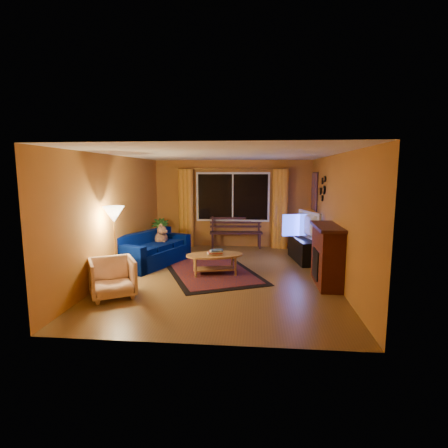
# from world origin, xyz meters

# --- Properties ---
(floor) EXTENTS (4.50, 6.00, 0.02)m
(floor) POSITION_xyz_m (0.00, 0.00, -0.01)
(floor) COLOR brown
(floor) RESTS_ON ground
(ceiling) EXTENTS (4.50, 6.00, 0.02)m
(ceiling) POSITION_xyz_m (0.00, 0.00, 2.51)
(ceiling) COLOR white
(ceiling) RESTS_ON ground
(wall_back) EXTENTS (4.50, 0.02, 2.50)m
(wall_back) POSITION_xyz_m (0.00, 3.01, 1.25)
(wall_back) COLOR #BF7930
(wall_back) RESTS_ON ground
(wall_left) EXTENTS (0.02, 6.00, 2.50)m
(wall_left) POSITION_xyz_m (-2.26, 0.00, 1.25)
(wall_left) COLOR #BF7930
(wall_left) RESTS_ON ground
(wall_right) EXTENTS (0.02, 6.00, 2.50)m
(wall_right) POSITION_xyz_m (2.26, 0.00, 1.25)
(wall_right) COLOR #BF7930
(wall_right) RESTS_ON ground
(window) EXTENTS (2.00, 0.02, 1.30)m
(window) POSITION_xyz_m (0.00, 2.94, 1.45)
(window) COLOR black
(window) RESTS_ON wall_back
(curtain_rod) EXTENTS (3.20, 0.03, 0.03)m
(curtain_rod) POSITION_xyz_m (0.00, 2.90, 2.25)
(curtain_rod) COLOR #BF8C3F
(curtain_rod) RESTS_ON wall_back
(curtain_left) EXTENTS (0.36, 0.36, 2.24)m
(curtain_left) POSITION_xyz_m (-1.35, 2.88, 1.12)
(curtain_left) COLOR #F8A22F
(curtain_left) RESTS_ON ground
(curtain_right) EXTENTS (0.36, 0.36, 2.24)m
(curtain_right) POSITION_xyz_m (1.35, 2.88, 1.12)
(curtain_right) COLOR #F8A22F
(curtain_right) RESTS_ON ground
(bench) EXTENTS (1.53, 0.59, 0.45)m
(bench) POSITION_xyz_m (0.11, 2.75, 0.22)
(bench) COLOR #30181A
(bench) RESTS_ON ground
(potted_plant) EXTENTS (0.58, 0.58, 0.87)m
(potted_plant) POSITION_xyz_m (-2.00, 2.35, 0.44)
(potted_plant) COLOR #235B1E
(potted_plant) RESTS_ON ground
(sofa) EXTENTS (1.46, 2.04, 0.76)m
(sofa) POSITION_xyz_m (-1.68, 0.73, 0.38)
(sofa) COLOR #000C46
(sofa) RESTS_ON ground
(dog) EXTENTS (0.51, 0.57, 0.52)m
(dog) POSITION_xyz_m (-1.63, 1.15, 0.63)
(dog) COLOR #895D45
(dog) RESTS_ON sofa
(armchair) EXTENTS (0.97, 0.96, 0.75)m
(armchair) POSITION_xyz_m (-1.77, -1.45, 0.37)
(armchair) COLOR #E5B492
(armchair) RESTS_ON ground
(floor_lamp) EXTENTS (0.28, 0.28, 1.51)m
(floor_lamp) POSITION_xyz_m (-2.00, -0.75, 0.76)
(floor_lamp) COLOR #BF8C3F
(floor_lamp) RESTS_ON ground
(rug) EXTENTS (2.69, 3.19, 0.02)m
(rug) POSITION_xyz_m (-0.29, 0.29, 0.01)
(rug) COLOR #701A03
(rug) RESTS_ON ground
(coffee_table) EXTENTS (1.45, 1.45, 0.44)m
(coffee_table) POSITION_xyz_m (-0.18, 0.07, 0.22)
(coffee_table) COLOR #AB7A41
(coffee_table) RESTS_ON ground
(tv_console) EXTENTS (0.65, 1.39, 0.56)m
(tv_console) POSITION_xyz_m (1.85, 1.42, 0.28)
(tv_console) COLOR black
(tv_console) RESTS_ON ground
(television) EXTENTS (0.48, 1.14, 0.66)m
(television) POSITION_xyz_m (1.85, 1.42, 0.89)
(television) COLOR black
(television) RESTS_ON tv_console
(fireplace) EXTENTS (0.40, 1.20, 1.10)m
(fireplace) POSITION_xyz_m (2.05, -0.40, 0.55)
(fireplace) COLOR maroon
(fireplace) RESTS_ON ground
(mirror_cluster) EXTENTS (0.06, 0.60, 0.56)m
(mirror_cluster) POSITION_xyz_m (2.21, 1.30, 1.80)
(mirror_cluster) COLOR black
(mirror_cluster) RESTS_ON wall_right
(painting) EXTENTS (0.04, 0.76, 0.96)m
(painting) POSITION_xyz_m (2.22, 2.45, 1.65)
(painting) COLOR #DA5610
(painting) RESTS_ON wall_right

